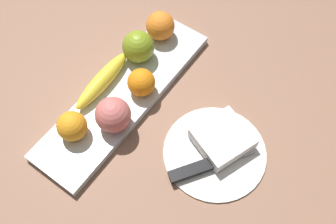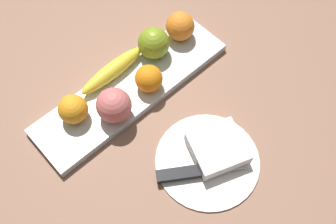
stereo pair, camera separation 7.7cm
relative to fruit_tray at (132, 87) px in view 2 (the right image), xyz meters
name	(u,v)px [view 2 (the right image)]	position (x,y,z in m)	size (l,w,h in m)	color
ground_plane	(132,96)	(-0.01, -0.01, -0.01)	(2.40, 2.40, 0.00)	#8F654F
fruit_tray	(132,87)	(0.00, 0.00, 0.00)	(0.47, 0.13, 0.02)	silver
apple	(154,43)	(0.10, 0.03, 0.05)	(0.07, 0.07, 0.07)	olive
banana	(112,71)	(-0.02, 0.05, 0.03)	(0.18, 0.04, 0.04)	yellow
orange_near_apple	(180,26)	(0.18, 0.03, 0.04)	(0.07, 0.07, 0.07)	orange
orange_near_banana	(73,109)	(-0.14, 0.02, 0.04)	(0.06, 0.06, 0.06)	orange
orange_center	(149,79)	(0.03, -0.03, 0.04)	(0.06, 0.06, 0.06)	orange
peach	(114,105)	(-0.07, -0.03, 0.05)	(0.07, 0.07, 0.07)	#D46B67
dinner_plate	(208,160)	(0.00, -0.24, -0.01)	(0.21, 0.21, 0.01)	white
folded_napkin	(218,148)	(0.03, -0.24, 0.01)	(0.10, 0.10, 0.03)	white
knife	(187,173)	(-0.05, -0.23, 0.00)	(0.16, 0.12, 0.01)	silver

